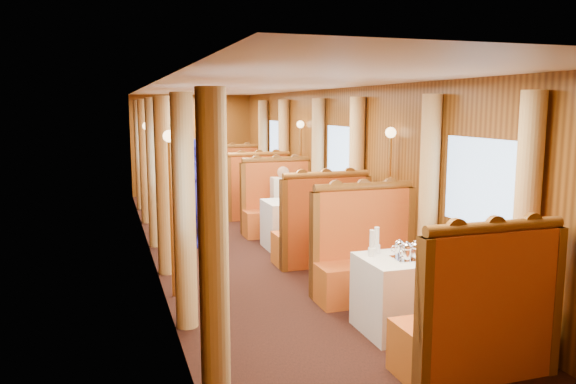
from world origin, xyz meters
name	(u,v)px	position (x,y,z in m)	size (l,w,h in m)	color
floor	(252,251)	(0.00, 0.00, 0.00)	(3.00, 12.00, 0.01)	black
ceiling	(251,87)	(0.00, 0.00, 2.50)	(3.00, 12.00, 0.01)	silver
wall_far	(192,145)	(0.00, 6.00, 1.25)	(3.00, 2.50, 0.01)	brown
wall_near	(544,297)	(0.00, -6.00, 1.25)	(3.00, 2.50, 0.01)	brown
wall_left	(150,174)	(-1.50, 0.00, 1.25)	(12.00, 2.50, 0.01)	brown
wall_right	(342,167)	(1.50, 0.00, 1.25)	(12.00, 2.50, 0.01)	brown
doorway_far	(193,155)	(0.00, 5.97, 1.00)	(0.80, 0.04, 2.00)	brown
table_near	(413,293)	(0.75, -3.50, 0.38)	(1.05, 0.72, 0.75)	white
banquette_near_fwd	(477,326)	(0.75, -4.51, 0.42)	(1.30, 0.55, 1.34)	#AA2D12
banquette_near_aft	(368,262)	(0.75, -2.49, 0.42)	(1.30, 0.55, 1.34)	#AA2D12
table_mid	(298,224)	(0.75, 0.00, 0.38)	(1.05, 0.72, 0.75)	white
banquette_mid_fwd	(321,235)	(0.75, -1.01, 0.42)	(1.30, 0.55, 1.34)	#AA2D12
banquette_mid_aft	(279,210)	(0.75, 1.01, 0.42)	(1.30, 0.55, 1.34)	#AA2D12
table_far	(245,192)	(0.75, 3.50, 0.38)	(1.05, 0.72, 0.75)	white
banquette_far_fwd	(257,197)	(0.75, 2.49, 0.42)	(1.30, 0.55, 1.34)	#AA2D12
banquette_far_aft	(235,184)	(0.75, 4.51, 0.42)	(1.30, 0.55, 1.34)	#AA2D12
tea_tray	(411,258)	(0.67, -3.57, 0.76)	(0.34, 0.26, 0.01)	silver
teapot_left	(406,254)	(0.59, -3.62, 0.82)	(0.17, 0.13, 0.14)	silver
teapot_right	(415,253)	(0.69, -3.61, 0.82)	(0.17, 0.13, 0.14)	silver
teapot_back	(399,250)	(0.61, -3.44, 0.81)	(0.15, 0.12, 0.13)	silver
fruit_plate	(449,255)	(1.07, -3.61, 0.77)	(0.22, 0.22, 0.05)	white
cup_inboard	(372,246)	(0.36, -3.36, 0.86)	(0.08, 0.08, 0.26)	white
cup_outboard	(377,243)	(0.46, -3.25, 0.86)	(0.08, 0.08, 0.26)	white
rose_vase_mid	(300,190)	(0.77, -0.02, 0.93)	(0.06, 0.06, 0.36)	silver
rose_vase_far	(246,167)	(0.78, 3.51, 0.93)	(0.06, 0.06, 0.36)	silver
window_left_near	(183,198)	(-1.49, -3.50, 1.45)	(1.20, 0.90, 0.01)	#83ADE1
curtain_left_near_a	(214,251)	(-1.38, -4.28, 1.18)	(0.22, 0.22, 2.35)	#E5BA75
curtain_left_near_b	(184,213)	(-1.38, -2.72, 1.18)	(0.22, 0.22, 2.35)	#E5BA75
window_right_near	(481,183)	(1.49, -3.50, 1.45)	(1.20, 0.90, 0.01)	#83ADE1
curtain_right_near_a	(526,226)	(1.38, -4.28, 1.18)	(0.22, 0.22, 2.35)	#E5BA75
curtain_right_near_b	(429,199)	(1.38, -2.72, 1.18)	(0.22, 0.22, 2.35)	#E5BA75
window_left_mid	(150,160)	(-1.49, 0.00, 1.45)	(1.20, 0.90, 0.01)	#83ADE1
curtain_left_mid_a	(164,186)	(-1.38, -0.78, 1.18)	(0.22, 0.22, 2.35)	#E5BA75
curtain_left_mid_b	(154,173)	(-1.38, 0.78, 1.18)	(0.22, 0.22, 2.35)	#E5BA75
window_right_mid	(342,155)	(1.49, 0.00, 1.45)	(1.20, 0.90, 0.01)	#83ADE1
curtain_right_mid_a	(356,178)	(1.38, -0.78, 1.18)	(0.22, 0.22, 2.35)	#E5BA75
curtain_right_mid_b	(318,167)	(1.38, 0.78, 1.18)	(0.22, 0.22, 2.35)	#E5BA75
window_left_far	(137,145)	(-1.49, 3.50, 1.45)	(1.20, 0.90, 0.01)	#83ADE1
curtain_left_far_a	(145,162)	(-1.38, 2.72, 1.18)	(0.22, 0.22, 2.35)	#E5BA75
curtain_left_far_b	(140,155)	(-1.38, 4.28, 1.18)	(0.22, 0.22, 2.35)	#E5BA75
window_right_far	(277,142)	(1.49, 3.50, 1.45)	(1.20, 0.90, 0.01)	#83ADE1
curtain_right_far_a	(284,158)	(1.38, 2.72, 1.18)	(0.22, 0.22, 2.35)	#E5BA75
curtain_right_far_b	(263,152)	(1.38, 4.28, 1.18)	(0.22, 0.22, 2.35)	#E5BA75
sconce_left_fore	(170,180)	(-1.40, -1.75, 1.38)	(0.14, 0.14, 1.95)	#BF8C3F
sconce_right_fore	(390,171)	(1.40, -1.75, 1.38)	(0.14, 0.14, 1.95)	#BF8C3F
sconce_left_aft	(148,155)	(-1.40, 1.75, 1.38)	(0.14, 0.14, 1.95)	#BF8C3F
sconce_right_aft	(300,151)	(1.40, 1.75, 1.38)	(0.14, 0.14, 1.95)	#BF8C3F
steward	(193,193)	(-0.80, 0.59, 0.86)	(0.62, 0.41, 1.71)	navy
passenger	(284,194)	(0.75, 0.74, 0.74)	(0.40, 0.44, 0.76)	beige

